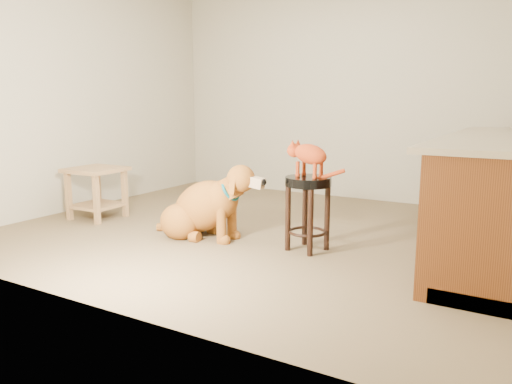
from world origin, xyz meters
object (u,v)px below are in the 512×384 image
Objects in this scene: side_table at (97,185)px; tabby_kitten at (308,155)px; padded_stool at (308,198)px; wood_stool at (494,178)px; golden_retriever at (205,208)px.

side_table is 2.37m from tabby_kitten.
tabby_kitten is at bearing 161.93° from padded_stool.
tabby_kitten is (-0.01, 0.00, 0.35)m from padded_stool.
golden_retriever is (-2.12, -2.13, -0.15)m from wood_stool.
golden_retriever is (-0.94, -0.12, -0.16)m from padded_stool.
golden_retriever is at bearing -1.53° from side_table.
padded_stool is 2.35m from side_table.
side_table is 0.46× the size of golden_retriever.
wood_stool is at bearing 41.21° from golden_retriever.
padded_stool reaches higher than side_table.
wood_stool reaches higher than side_table.
side_table is (-2.34, -0.08, -0.08)m from padded_stool.
tabby_kitten is (0.93, 0.12, 0.51)m from golden_retriever.
wood_stool is at bearing 30.79° from side_table.
wood_stool is at bearing 71.84° from tabby_kitten.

